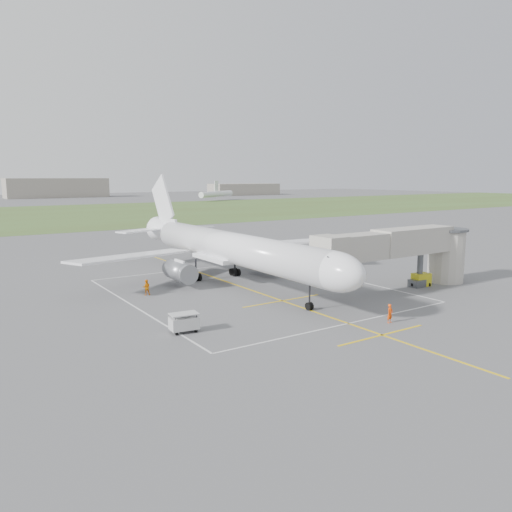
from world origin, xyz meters
TOP-DOWN VIEW (x-y plane):
  - ground at (0.00, 0.00)m, footprint 700.00×700.00m
  - grass_strip at (0.00, 130.00)m, footprint 700.00×120.00m
  - apron_markings at (0.00, -5.82)m, footprint 28.20×60.00m
  - airliner at (-0.00, 0.75)m, footprint 38.93×46.75m
  - jet_bridge at (15.72, -13.50)m, footprint 23.40×5.00m
  - gpu_unit at (18.34, -13.50)m, footprint 2.28×1.76m
  - baggage_cart at (-13.45, -14.05)m, footprint 2.52×1.68m
  - ramp_worker_nose at (3.30, -21.90)m, footprint 0.68×0.49m
  - ramp_worker_wing at (-11.08, 0.58)m, footprint 1.04×0.92m
  - distant_aircraft at (3.55, 182.71)m, footprint 219.62×41.21m

SIDE VIEW (x-z plane):
  - ground at x=0.00m, z-range 0.00..0.00m
  - apron_markings at x=0.00m, z-range 0.00..0.01m
  - grass_strip at x=0.00m, z-range 0.00..0.02m
  - gpu_unit at x=18.34m, z-range -0.01..1.56m
  - baggage_cart at x=-13.45m, z-range 0.02..1.67m
  - ramp_worker_nose at x=3.30m, z-range 0.00..1.73m
  - ramp_worker_wing at x=-11.08m, z-range 0.00..1.76m
  - distant_aircraft at x=3.55m, z-range -0.84..8.01m
  - airliner at x=0.00m, z-range -2.37..11.15m
  - jet_bridge at x=15.72m, z-range 1.14..8.34m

